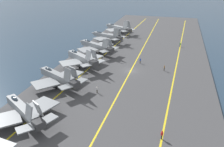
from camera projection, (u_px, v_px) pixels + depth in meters
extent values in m
plane|color=#23384C|center=(131.00, 72.00, 68.73)|extent=(2000.00, 2000.00, 0.00)
cube|color=#424244|center=(131.00, 71.00, 68.65)|extent=(184.55, 44.73, 0.40)
cube|color=yellow|center=(174.00, 75.00, 65.52)|extent=(165.99, 6.76, 0.01)
cube|color=yellow|center=(131.00, 71.00, 68.57)|extent=(166.10, 0.36, 0.01)
cube|color=yellow|center=(91.00, 67.00, 71.62)|extent=(165.84, 9.98, 0.01)
cube|color=gray|center=(22.00, 109.00, 45.08)|extent=(7.32, 10.40, 1.64)
cone|color=#5B5E60|center=(9.00, 97.00, 49.50)|extent=(2.45, 2.63, 1.56)
cube|color=#38383A|center=(38.00, 125.00, 40.57)|extent=(2.56, 2.54, 1.40)
ellipsoid|color=#232D38|center=(14.00, 99.00, 47.08)|extent=(2.21, 2.79, 0.90)
cube|color=gray|center=(4.00, 120.00, 42.77)|extent=(7.44, 7.46, 0.28)
cube|color=gray|center=(41.00, 106.00, 47.31)|extent=(6.90, 6.36, 0.28)
cube|color=gray|center=(29.00, 112.00, 39.97)|extent=(1.86, 2.26, 2.78)
cube|color=gray|center=(38.00, 109.00, 41.04)|extent=(1.86, 2.26, 2.78)
cube|color=gray|center=(25.00, 129.00, 39.50)|extent=(3.50, 3.45, 0.20)
cube|color=gray|center=(49.00, 118.00, 42.25)|extent=(3.39, 3.01, 0.20)
cylinder|color=#B2B2B7|center=(15.00, 108.00, 48.55)|extent=(0.16, 0.16, 1.57)
cylinder|color=black|center=(15.00, 110.00, 48.74)|extent=(0.50, 0.63, 0.60)
cylinder|color=#B2B2B7|center=(20.00, 121.00, 44.24)|extent=(0.16, 0.16, 1.57)
cylinder|color=black|center=(20.00, 123.00, 44.44)|extent=(0.50, 0.63, 0.60)
cylinder|color=#B2B2B7|center=(32.00, 116.00, 45.67)|extent=(0.16, 0.16, 1.57)
cylinder|color=black|center=(32.00, 119.00, 45.86)|extent=(0.50, 0.63, 0.60)
cube|color=gray|center=(57.00, 76.00, 58.74)|extent=(6.74, 11.10, 1.72)
cone|color=#5B5E60|center=(42.00, 69.00, 62.90)|extent=(2.45, 2.69, 1.64)
cube|color=#38383A|center=(75.00, 84.00, 54.49)|extent=(2.61, 2.57, 1.46)
ellipsoid|color=#232D38|center=(48.00, 69.00, 60.59)|extent=(2.11, 2.94, 0.95)
cube|color=gray|center=(45.00, 83.00, 56.22)|extent=(7.55, 7.48, 0.28)
cube|color=gray|center=(70.00, 74.00, 61.22)|extent=(6.62, 6.12, 0.28)
cube|color=gray|center=(67.00, 75.00, 53.72)|extent=(1.79, 2.36, 2.89)
cube|color=gray|center=(74.00, 72.00, 54.95)|extent=(1.79, 2.36, 2.89)
cube|color=gray|center=(65.00, 87.00, 53.24)|extent=(3.55, 3.43, 0.20)
cube|color=gray|center=(81.00, 81.00, 56.31)|extent=(3.31, 2.90, 0.20)
cylinder|color=#B2B2B7|center=(48.00, 78.00, 62.09)|extent=(0.16, 0.16, 1.73)
cylinder|color=black|center=(48.00, 80.00, 62.31)|extent=(0.47, 0.63, 0.60)
cylinder|color=#B2B2B7|center=(56.00, 85.00, 57.89)|extent=(0.16, 0.16, 1.73)
cylinder|color=black|center=(56.00, 87.00, 58.11)|extent=(0.47, 0.63, 0.60)
cylinder|color=#B2B2B7|center=(64.00, 82.00, 59.52)|extent=(0.16, 0.16, 1.73)
cylinder|color=black|center=(64.00, 84.00, 59.75)|extent=(0.47, 0.63, 0.60)
cube|color=#93999E|center=(81.00, 58.00, 70.67)|extent=(7.77, 10.29, 1.88)
cone|color=#5B5E60|center=(69.00, 52.00, 75.19)|extent=(2.66, 2.74, 1.78)
cube|color=#38383A|center=(94.00, 64.00, 66.05)|extent=(2.80, 2.70, 1.60)
ellipsoid|color=#232D38|center=(74.00, 52.00, 72.68)|extent=(2.37, 2.82, 1.03)
cube|color=#93999E|center=(71.00, 63.00, 68.41)|extent=(7.36, 7.42, 0.28)
cube|color=#93999E|center=(92.00, 57.00, 72.89)|extent=(6.95, 6.45, 0.28)
cube|color=#93999E|center=(88.00, 55.00, 65.37)|extent=(1.90, 2.23, 2.76)
cube|color=#93999E|center=(94.00, 54.00, 66.54)|extent=(1.90, 2.23, 2.76)
cube|color=#93999E|center=(86.00, 65.00, 64.97)|extent=(3.48, 3.46, 0.20)
cube|color=#93999E|center=(99.00, 61.00, 67.75)|extent=(3.41, 3.06, 0.20)
cylinder|color=#B2B2B7|center=(74.00, 60.00, 74.31)|extent=(0.16, 0.16, 1.87)
cylinder|color=black|center=(74.00, 62.00, 74.56)|extent=(0.52, 0.62, 0.60)
cylinder|color=#B2B2B7|center=(79.00, 66.00, 69.85)|extent=(0.16, 0.16, 1.87)
cylinder|color=black|center=(79.00, 68.00, 70.10)|extent=(0.52, 0.62, 0.60)
cylinder|color=#B2B2B7|center=(87.00, 63.00, 71.41)|extent=(0.16, 0.16, 1.87)
cylinder|color=black|center=(87.00, 65.00, 71.66)|extent=(0.52, 0.62, 0.60)
cube|color=gray|center=(95.00, 46.00, 83.03)|extent=(7.45, 11.93, 1.72)
cone|color=#5B5E60|center=(81.00, 42.00, 87.67)|extent=(2.56, 2.87, 1.63)
cube|color=#38383A|center=(110.00, 50.00, 78.27)|extent=(2.71, 2.73, 1.46)
ellipsoid|color=#232D38|center=(88.00, 41.00, 85.13)|extent=(2.28, 3.15, 0.95)
cube|color=gray|center=(88.00, 50.00, 80.54)|extent=(7.83, 7.82, 0.28)
cube|color=gray|center=(103.00, 45.00, 85.41)|extent=(6.79, 6.66, 0.28)
cube|color=gray|center=(105.00, 43.00, 77.68)|extent=(1.85, 2.49, 2.57)
cube|color=gray|center=(109.00, 42.00, 78.87)|extent=(1.85, 2.49, 2.57)
cube|color=gray|center=(104.00, 51.00, 77.10)|extent=(3.68, 3.60, 0.20)
cube|color=gray|center=(114.00, 48.00, 80.09)|extent=(3.40, 3.14, 0.20)
cylinder|color=#B2B2B7|center=(86.00, 47.00, 86.68)|extent=(0.16, 0.16, 1.68)
cylinder|color=black|center=(86.00, 49.00, 86.89)|extent=(0.48, 0.63, 0.60)
cylinder|color=#B2B2B7|center=(95.00, 52.00, 82.09)|extent=(0.16, 0.16, 1.68)
cylinder|color=black|center=(95.00, 53.00, 82.31)|extent=(0.48, 0.63, 0.60)
cylinder|color=#B2B2B7|center=(100.00, 50.00, 83.69)|extent=(0.16, 0.16, 1.68)
cylinder|color=black|center=(100.00, 52.00, 83.90)|extent=(0.48, 0.63, 0.60)
cube|color=gray|center=(106.00, 36.00, 95.72)|extent=(5.89, 11.46, 1.57)
cone|color=#5B5E60|center=(93.00, 33.00, 99.57)|extent=(2.22, 2.62, 1.49)
cube|color=#38383A|center=(120.00, 38.00, 91.79)|extent=(2.39, 2.44, 1.33)
ellipsoid|color=#232D38|center=(99.00, 33.00, 97.44)|extent=(1.88, 2.97, 0.86)
cube|color=gray|center=(101.00, 39.00, 93.32)|extent=(7.04, 7.05, 0.28)
cube|color=gray|center=(112.00, 35.00, 98.09)|extent=(5.68, 5.74, 0.28)
cube|color=gray|center=(116.00, 33.00, 91.01)|extent=(1.68, 2.40, 2.90)
cube|color=gray|center=(118.00, 32.00, 92.21)|extent=(1.68, 2.40, 2.90)
cube|color=gray|center=(115.00, 39.00, 90.48)|extent=(3.55, 3.37, 0.20)
cube|color=gray|center=(122.00, 37.00, 93.64)|extent=(3.21, 2.76, 0.20)
cylinder|color=#B2B2B7|center=(98.00, 38.00, 98.84)|extent=(0.16, 0.16, 1.76)
cylinder|color=black|center=(98.00, 39.00, 99.07)|extent=(0.43, 0.64, 0.60)
cylinder|color=#B2B2B7|center=(106.00, 41.00, 94.92)|extent=(0.16, 0.16, 1.76)
cylinder|color=black|center=(106.00, 42.00, 95.15)|extent=(0.43, 0.64, 0.60)
cylinder|color=#B2B2B7|center=(110.00, 40.00, 96.51)|extent=(0.16, 0.16, 1.76)
cylinder|color=black|center=(110.00, 41.00, 96.74)|extent=(0.43, 0.64, 0.60)
cube|color=#93999E|center=(117.00, 28.00, 110.09)|extent=(8.46, 11.55, 1.69)
cone|color=#5B5E60|center=(107.00, 25.00, 115.24)|extent=(2.67, 2.90, 1.61)
cube|color=#38383A|center=(129.00, 31.00, 104.82)|extent=(2.76, 2.80, 1.44)
ellipsoid|color=#232D38|center=(112.00, 25.00, 112.47)|extent=(2.49, 3.10, 0.93)
cube|color=#93999E|center=(113.00, 30.00, 108.05)|extent=(7.34, 7.30, 0.28)
cube|color=#93999E|center=(123.00, 28.00, 111.97)|extent=(6.42, 6.82, 0.28)
cube|color=#93999E|center=(125.00, 25.00, 104.26)|extent=(2.15, 2.55, 3.22)
cube|color=#93999E|center=(128.00, 24.00, 105.33)|extent=(2.15, 2.55, 3.22)
cube|color=#93999E|center=(124.00, 31.00, 103.84)|extent=(3.69, 3.68, 0.20)
cube|color=#93999E|center=(132.00, 30.00, 106.53)|extent=(3.53, 3.33, 0.20)
cylinder|color=#B2B2B7|center=(111.00, 29.00, 114.01)|extent=(0.16, 0.16, 1.47)
cylinder|color=black|center=(111.00, 30.00, 114.19)|extent=(0.52, 0.62, 0.60)
cylinder|color=#B2B2B7|center=(117.00, 32.00, 109.11)|extent=(0.16, 0.16, 1.47)
cylinder|color=black|center=(117.00, 33.00, 109.29)|extent=(0.52, 0.62, 0.60)
cylinder|color=#B2B2B7|center=(121.00, 31.00, 110.53)|extent=(0.16, 0.16, 1.47)
cylinder|color=black|center=(121.00, 32.00, 110.71)|extent=(0.52, 0.62, 0.60)
cylinder|color=#383328|center=(164.00, 69.00, 68.35)|extent=(0.24, 0.24, 0.90)
cube|color=brown|center=(164.00, 67.00, 68.06)|extent=(0.43, 0.35, 0.57)
sphere|color=tan|center=(164.00, 66.00, 67.89)|extent=(0.22, 0.22, 0.22)
sphere|color=brown|center=(165.00, 66.00, 67.87)|extent=(0.24, 0.24, 0.24)
cylinder|color=#383328|center=(97.00, 91.00, 56.02)|extent=(0.24, 0.24, 0.89)
cube|color=white|center=(97.00, 88.00, 55.73)|extent=(0.41, 0.46, 0.57)
sphere|color=tan|center=(97.00, 87.00, 55.56)|extent=(0.22, 0.22, 0.22)
sphere|color=white|center=(97.00, 87.00, 55.54)|extent=(0.24, 0.24, 0.24)
cylinder|color=#383328|center=(180.00, 46.00, 90.06)|extent=(0.24, 0.24, 0.81)
cube|color=green|center=(180.00, 44.00, 89.78)|extent=(0.42, 0.46, 0.57)
sphere|color=#9E7051|center=(180.00, 43.00, 89.62)|extent=(0.22, 0.22, 0.22)
sphere|color=green|center=(180.00, 43.00, 89.59)|extent=(0.24, 0.24, 0.24)
cylinder|color=#383328|center=(140.00, 62.00, 73.93)|extent=(0.24, 0.24, 0.86)
cube|color=#284CB2|center=(140.00, 60.00, 73.64)|extent=(0.45, 0.45, 0.60)
sphere|color=tan|center=(140.00, 59.00, 73.47)|extent=(0.22, 0.22, 0.22)
sphere|color=#284CB2|center=(140.00, 58.00, 73.45)|extent=(0.24, 0.24, 0.24)
cylinder|color=#383328|center=(162.00, 137.00, 40.57)|extent=(0.24, 0.24, 0.84)
cube|color=red|center=(162.00, 134.00, 40.29)|extent=(0.35, 0.43, 0.58)
sphere|color=#9E7051|center=(162.00, 132.00, 40.12)|extent=(0.22, 0.22, 0.22)
sphere|color=red|center=(162.00, 131.00, 40.10)|extent=(0.24, 0.24, 0.24)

